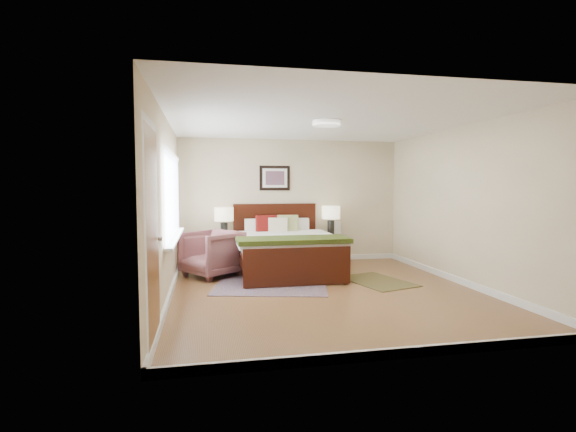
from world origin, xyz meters
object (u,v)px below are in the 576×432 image
object	(u,v)px
rug_persian	(273,278)
bed	(284,243)
armchair	(212,254)
nightstand_left	(224,245)
nightstand_right	(331,246)
lamp_left	(224,217)
lamp_right	(331,215)

from	to	relation	value
rug_persian	bed	bearing A→B (deg)	70.34
armchair	nightstand_left	bearing A→B (deg)	126.69
bed	nightstand_right	size ratio (longest dim) A/B	4.04
bed	armchair	world-z (taller)	bed
nightstand_left	nightstand_right	world-z (taller)	nightstand_right
lamp_left	bed	bearing A→B (deg)	-39.52
lamp_left	armchair	bearing A→B (deg)	-105.72
armchair	rug_persian	xyz separation A→B (m)	(1.02, -0.37, -0.39)
bed	nightstand_left	distance (m)	1.33
nightstand_right	rug_persian	world-z (taller)	nightstand_right
nightstand_left	nightstand_right	distance (m)	2.16
bed	rug_persian	bearing A→B (deg)	-122.86
bed	nightstand_left	xyz separation A→B (m)	(-1.03, 0.83, -0.13)
nightstand_right	armchair	bearing A→B (deg)	-159.76
nightstand_left	armchair	world-z (taller)	armchair
nightstand_left	rug_persian	distance (m)	1.52
nightstand_left	lamp_left	size ratio (longest dim) A/B	0.87
lamp_right	rug_persian	size ratio (longest dim) A/B	0.25
nightstand_left	bed	bearing A→B (deg)	-38.87
nightstand_right	bed	bearing A→B (deg)	-143.36
bed	lamp_left	bearing A→B (deg)	140.48
nightstand_left	lamp_right	size ratio (longest dim) A/B	0.87
lamp_left	nightstand_left	bearing A→B (deg)	-90.00
armchair	rug_persian	size ratio (longest dim) A/B	0.36
bed	lamp_right	bearing A→B (deg)	37.07
lamp_right	armchair	distance (m)	2.64
bed	nightstand_left	world-z (taller)	bed
lamp_right	lamp_left	bearing A→B (deg)	180.00
lamp_right	bed	bearing A→B (deg)	-142.93
nightstand_right	armchair	world-z (taller)	armchair
nightstand_left	lamp_right	world-z (taller)	lamp_right
nightstand_right	nightstand_left	bearing A→B (deg)	-179.83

